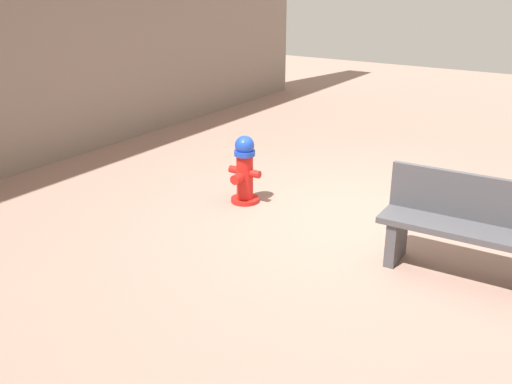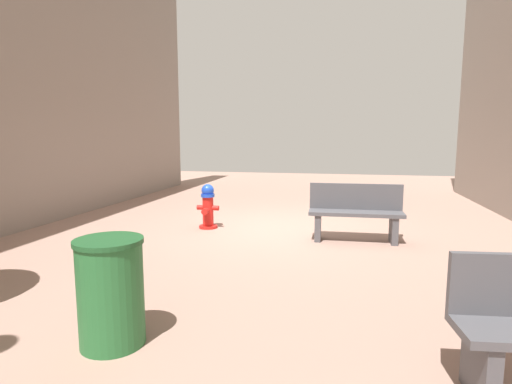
# 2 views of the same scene
# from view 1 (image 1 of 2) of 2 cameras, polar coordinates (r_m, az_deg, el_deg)

# --- Properties ---
(ground_plane) EXTENTS (23.40, 23.40, 0.00)m
(ground_plane) POSITION_cam_1_polar(r_m,az_deg,el_deg) (6.70, 9.58, -2.63)
(ground_plane) COLOR #9E7A6B
(fire_hydrant) EXTENTS (0.43, 0.41, 0.84)m
(fire_hydrant) POSITION_cam_1_polar(r_m,az_deg,el_deg) (6.94, -1.16, 2.25)
(fire_hydrant) COLOR red
(fire_hydrant) RESTS_ON ground_plane
(bench_near) EXTENTS (1.55, 0.49, 0.95)m
(bench_near) POSITION_cam_1_polar(r_m,az_deg,el_deg) (5.58, 20.28, -3.20)
(bench_near) COLOR #4C4C51
(bench_near) RESTS_ON ground_plane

